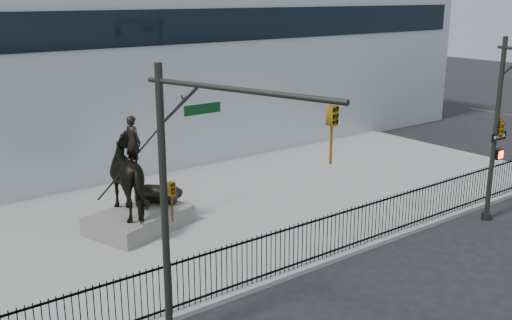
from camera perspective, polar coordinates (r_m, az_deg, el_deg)
ground at (r=19.60m, az=10.49°, el=-10.29°), size 120.00×120.00×0.00m
plaza at (r=24.38m, az=-1.80°, el=-4.58°), size 30.00×12.00×0.15m
building at (r=34.53m, az=-14.75°, el=8.44°), size 44.00×14.00×9.00m
picket_fence at (r=20.01m, az=7.95°, el=-6.79°), size 22.10×0.10×1.50m
statue_plinth at (r=22.40m, az=-11.04°, el=-5.64°), size 4.03×3.32×0.65m
equestrian_statue at (r=21.90m, az=-11.14°, el=-1.46°), size 4.26×3.32×3.77m
traffic_signal_left at (r=13.55m, az=-6.17°, el=-3.60°), size 1.52×4.84×7.00m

